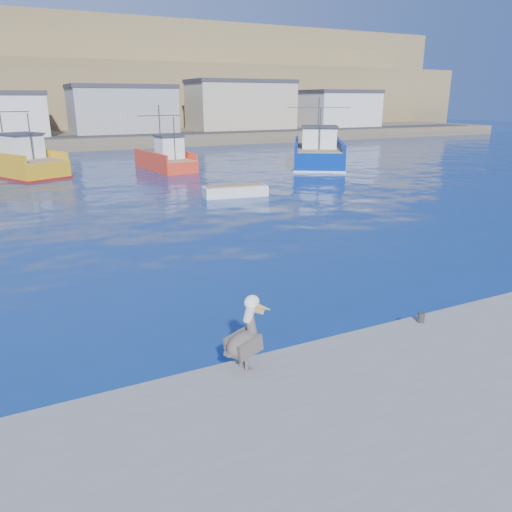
{
  "coord_description": "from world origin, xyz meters",
  "views": [
    {
      "loc": [
        -7.16,
        -13.05,
        6.68
      ],
      "look_at": [
        0.48,
        2.22,
        1.27
      ],
      "focal_mm": 35.0,
      "sensor_mm": 36.0,
      "label": 1
    }
  ],
  "objects": [
    {
      "name": "boat_orange",
      "position": [
        7.01,
        34.97,
        1.03
      ],
      "size": [
        4.39,
        8.7,
        6.09
      ],
      "color": "red",
      "rests_on": "ground"
    },
    {
      "name": "far_shore",
      "position": [
        0.0,
        109.2,
        8.98
      ],
      "size": [
        200.0,
        81.0,
        24.0
      ],
      "color": "brown",
      "rests_on": "ground"
    },
    {
      "name": "skiff_mid",
      "position": [
        7.3,
        19.2,
        0.32
      ],
      "size": [
        4.72,
        2.18,
        0.99
      ],
      "color": "silver",
      "rests_on": "ground"
    },
    {
      "name": "pelican",
      "position": [
        -2.62,
        -3.43,
        1.27
      ],
      "size": [
        1.45,
        0.84,
        1.81
      ],
      "color": "#595451",
      "rests_on": "dock"
    },
    {
      "name": "trawler_blue",
      "position": [
        22.65,
        31.91,
        1.19
      ],
      "size": [
        11.5,
        14.49,
        6.86
      ],
      "color": "navy",
      "rests_on": "ground"
    },
    {
      "name": "trawler_yellow_b",
      "position": [
        -6.32,
        37.73,
        1.08
      ],
      "size": [
        9.02,
        12.56,
        6.6
      ],
      "color": "gold",
      "rests_on": "ground"
    },
    {
      "name": "ground",
      "position": [
        0.0,
        0.0,
        0.0
      ],
      "size": [
        260.0,
        260.0,
        0.0
      ],
      "primitive_type": "plane",
      "color": "#06164F",
      "rests_on": "ground"
    },
    {
      "name": "dock_bollards",
      "position": [
        0.6,
        -3.4,
        0.65
      ],
      "size": [
        36.2,
        0.2,
        0.3
      ],
      "color": "#4C4C4C",
      "rests_on": "dock"
    }
  ]
}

